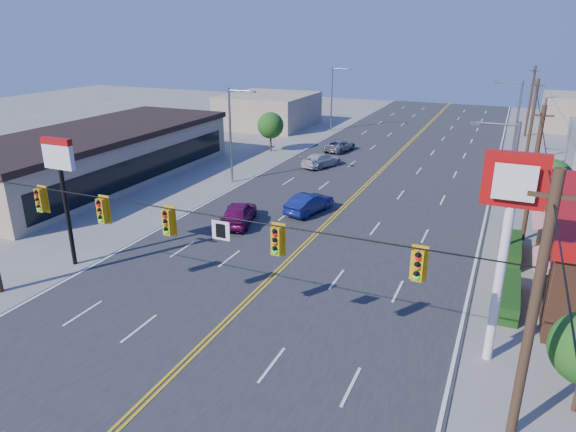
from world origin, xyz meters
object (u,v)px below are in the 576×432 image
at_px(car_white, 322,160).
at_px(car_blue, 309,204).
at_px(signal_span, 192,239).
at_px(pizza_hut_sign, 61,176).
at_px(car_magenta, 239,214).
at_px(kfc_pylon, 509,218).
at_px(car_silver, 340,146).

bearing_deg(car_white, car_blue, 126.43).
bearing_deg(signal_span, car_white, 100.44).
relative_size(car_blue, car_white, 0.94).
xyz_separation_m(pizza_hut_sign, car_magenta, (5.52, 9.21, -4.42)).
height_order(car_magenta, car_blue, car_magenta).
bearing_deg(car_blue, kfc_pylon, 148.24).
distance_m(pizza_hut_sign, car_magenta, 11.61).
height_order(pizza_hut_sign, car_blue, pizza_hut_sign).
height_order(kfc_pylon, car_blue, kfc_pylon).
height_order(signal_span, car_silver, signal_span).
bearing_deg(car_magenta, car_silver, -103.93).
bearing_deg(car_white, car_magenta, 110.62).
distance_m(car_white, car_silver, 7.04).
distance_m(signal_span, car_magenta, 14.84).
height_order(signal_span, kfc_pylon, signal_span).
bearing_deg(car_silver, kfc_pylon, 127.28).
height_order(car_magenta, car_silver, car_magenta).
bearing_deg(car_blue, car_white, -59.93).
height_order(pizza_hut_sign, car_white, pizza_hut_sign).
bearing_deg(car_silver, pizza_hut_sign, 91.30).
height_order(kfc_pylon, car_magenta, kfc_pylon).
bearing_deg(signal_span, pizza_hut_sign, 159.81).
distance_m(signal_span, car_blue, 17.78).
distance_m(car_blue, car_white, 13.15).
height_order(signal_span, car_magenta, signal_span).
distance_m(car_blue, car_silver, 20.10).
distance_m(pizza_hut_sign, car_white, 26.76).
bearing_deg(pizza_hut_sign, car_blue, 55.47).
xyz_separation_m(pizza_hut_sign, car_blue, (9.07, 13.19, -4.47)).
xyz_separation_m(kfc_pylon, pizza_hut_sign, (-22.00, 0.00, -0.86)).
bearing_deg(signal_span, car_blue, 96.01).
xyz_separation_m(car_magenta, car_blue, (3.55, 3.98, -0.06)).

